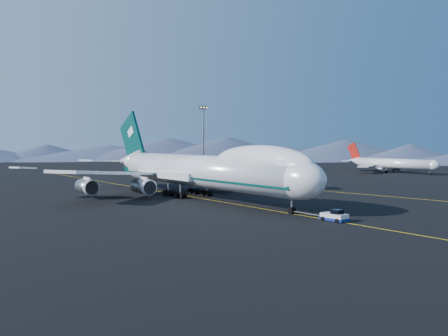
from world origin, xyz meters
TOP-DOWN VIEW (x-y plane):
  - ground at (0.00, 0.00)m, footprint 500.00×500.00m
  - taxiway_line_main at (0.00, 0.00)m, footprint 0.25×220.00m
  - taxiway_line_side at (30.00, 10.00)m, footprint 28.08×198.09m
  - boeing_747 at (0.00, 0.03)m, footprint 59.62×72.43m
  - pushback_tug at (-0.13, -35.58)m, footprint 2.49×4.13m
  - second_jet at (103.03, 29.12)m, footprint 35.41×40.00m
  - service_van at (48.81, 14.94)m, footprint 3.12×4.80m
  - floodlight_mast at (43.82, 65.71)m, footprint 3.02×2.26m

SIDE VIEW (x-z plane):
  - ground at x=0.00m, z-range 0.00..0.00m
  - taxiway_line_main at x=0.00m, z-range 0.01..0.01m
  - taxiway_line_side at x=30.00m, z-range 0.01..0.01m
  - pushback_tug at x=-0.13m, z-range -0.33..1.43m
  - service_van at x=48.81m, z-range 0.00..1.23m
  - second_jet at x=103.03m, z-range -2.25..9.14m
  - boeing_747 at x=0.00m, z-range -3.87..15.50m
  - floodlight_mast at x=43.82m, z-range 0.16..24.57m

